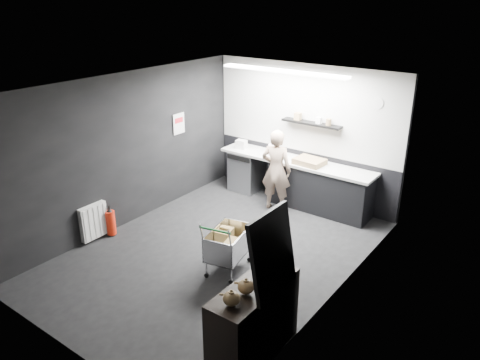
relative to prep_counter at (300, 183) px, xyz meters
The scene contains 22 objects.
floor 2.47m from the prep_counter, 93.20° to the right, with size 5.50×5.50×0.00m, color black.
ceiling 3.30m from the prep_counter, 93.20° to the right, with size 5.50×5.50×0.00m, color silver.
wall_back 0.96m from the prep_counter, 112.30° to the left, with size 5.50×5.50×0.00m, color black.
wall_front 5.25m from the prep_counter, 91.50° to the right, with size 5.50×5.50×0.00m, color black.
wall_left 3.35m from the prep_counter, 131.43° to the right, with size 5.50×5.50×0.00m, color black.
wall_right 3.18m from the prep_counter, 52.38° to the right, with size 5.50×5.50×0.00m, color black.
kitchen_wall_panel 1.43m from the prep_counter, 113.58° to the left, with size 3.95×0.02×1.70m, color beige.
dado_panel 0.34m from the prep_counter, 113.58° to the left, with size 3.95×0.02×1.00m, color black.
floating_shelf 1.18m from the prep_counter, 72.13° to the left, with size 1.20×0.22×0.04m, color black.
wall_clock 2.13m from the prep_counter, 13.36° to the left, with size 0.20×0.20×0.03m, color silver.
poster 2.63m from the prep_counter, 152.11° to the right, with size 0.02×0.30×0.40m, color silver.
poster_red_band 2.66m from the prep_counter, 152.05° to the right, with size 0.01×0.22×0.10m, color red.
radiator 3.92m from the prep_counter, 122.01° to the right, with size 0.10×0.50×0.60m, color silver.
ceiling_strip 2.29m from the prep_counter, 103.37° to the right, with size 2.40×0.20×0.04m, color white.
prep_counter is the anchor object (origin of this frame).
person 0.63m from the prep_counter, 122.31° to the right, with size 0.58×0.38×1.59m, color beige.
shopping_cart 2.72m from the prep_counter, 83.70° to the right, with size 0.64×0.91×0.89m.
sideboard 4.22m from the prep_counter, 67.37° to the right, with size 0.53×1.23×1.85m.
fire_extinguisher 3.64m from the prep_counter, 123.09° to the right, with size 0.16×0.16×0.53m.
cardboard_box 0.54m from the prep_counter, 13.99° to the right, with size 0.54×0.41×0.11m, color #91754D.
pink_tub 0.84m from the prep_counter, behind, with size 0.21×0.21×0.21m, color silver.
white_container 1.49m from the prep_counter, behind, with size 0.21×0.16×0.18m, color silver.
Camera 1 is at (4.18, -5.09, 3.95)m, focal length 35.00 mm.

